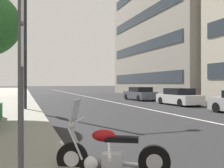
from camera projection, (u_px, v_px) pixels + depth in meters
name	position (u px, v px, depth m)	size (l,w,h in m)	color
lane_centre_stripe	(84.00, 96.00, 37.77)	(110.00, 0.16, 0.01)	silver
motorcycle_second_in_row	(110.00, 153.00, 5.11)	(1.10, 2.03, 1.46)	black
car_following_behind	(179.00, 97.00, 21.92)	(4.39, 1.98, 1.39)	silver
car_lead_in_lane	(140.00, 94.00, 28.38)	(4.63, 2.11, 1.41)	#4C515B
parking_sign_by_curb	(21.00, 77.00, 2.78)	(0.32, 0.06, 2.69)	#47494C
street_lamp_with_banners	(31.00, 24.00, 17.12)	(1.26, 2.69, 9.36)	#232326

